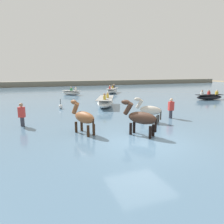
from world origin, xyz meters
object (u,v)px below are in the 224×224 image
(boat_far_inshore, at_px, (112,91))
(boat_near_port, at_px, (105,102))
(horse_trailing_dark_bay, at_px, (141,119))
(channel_buoy, at_px, (61,107))
(boat_mid_channel, at_px, (209,97))
(horse_flank_pinto, at_px, (149,111))
(boat_mid_outer, at_px, (71,93))
(horse_lead_chestnut, at_px, (84,118))
(person_wading_close, at_px, (171,111))
(person_onlooker_left, at_px, (22,117))

(boat_far_inshore, height_order, boat_near_port, boat_near_port)
(horse_trailing_dark_bay, relative_size, channel_buoy, 2.57)
(boat_mid_channel, xyz_separation_m, channel_buoy, (-14.95, 0.07, -0.11))
(horse_trailing_dark_bay, distance_m, horse_flank_pinto, 2.55)
(boat_mid_channel, bearing_deg, channel_buoy, 179.75)
(boat_near_port, bearing_deg, boat_far_inshore, 66.30)
(horse_trailing_dark_bay, xyz_separation_m, boat_mid_outer, (-0.25, 17.30, -0.48))
(horse_lead_chestnut, xyz_separation_m, boat_mid_outer, (2.08, 16.15, -0.45))
(horse_lead_chestnut, height_order, boat_near_port, horse_lead_chestnut)
(boat_near_port, distance_m, person_wading_close, 5.97)
(horse_lead_chestnut, height_order, person_onlooker_left, horse_lead_chestnut)
(horse_trailing_dark_bay, bearing_deg, channel_buoy, 107.86)
(horse_trailing_dark_bay, bearing_deg, person_onlooker_left, 145.20)
(horse_trailing_dark_bay, bearing_deg, horse_lead_chestnut, 153.54)
(boat_far_inshore, relative_size, boat_near_port, 0.91)
(boat_near_port, bearing_deg, horse_lead_chestnut, -116.57)
(horse_flank_pinto, relative_size, boat_near_port, 0.44)
(horse_lead_chestnut, relative_size, person_onlooker_left, 1.16)
(horse_flank_pinto, distance_m, boat_mid_outer, 15.46)
(boat_mid_outer, relative_size, boat_far_inshore, 0.66)
(horse_flank_pinto, xyz_separation_m, boat_mid_outer, (-1.88, 15.34, -0.37))
(boat_mid_channel, bearing_deg, boat_near_port, -179.14)
(person_wading_close, bearing_deg, boat_near_port, 113.63)
(horse_lead_chestnut, relative_size, boat_near_port, 0.47)
(boat_near_port, bearing_deg, channel_buoy, 176.22)
(boat_mid_outer, relative_size, person_onlooker_left, 1.48)
(boat_mid_outer, height_order, person_onlooker_left, person_onlooker_left)
(channel_buoy, bearing_deg, boat_far_inshore, 50.44)
(boat_mid_outer, bearing_deg, horse_lead_chestnut, -97.33)
(horse_trailing_dark_bay, distance_m, person_onlooker_left, 6.18)
(horse_flank_pinto, xyz_separation_m, boat_mid_channel, (10.73, 6.03, -0.37))
(horse_flank_pinto, height_order, boat_near_port, horse_flank_pinto)
(boat_near_port, height_order, boat_mid_channel, boat_near_port)
(boat_near_port, relative_size, person_wading_close, 2.45)
(horse_trailing_dark_bay, relative_size, boat_far_inshore, 0.54)
(horse_lead_chestnut, bearing_deg, person_wading_close, 11.79)
(boat_near_port, bearing_deg, horse_flank_pinto, -83.94)
(boat_mid_channel, distance_m, person_wading_close, 10.58)
(horse_lead_chestnut, height_order, boat_mid_outer, horse_lead_chestnut)
(person_wading_close, bearing_deg, boat_mid_channel, 32.19)
(person_onlooker_left, bearing_deg, boat_far_inshore, 53.64)
(horse_trailing_dark_bay, height_order, horse_flank_pinto, horse_trailing_dark_bay)
(horse_flank_pinto, bearing_deg, boat_near_port, 96.06)
(person_onlooker_left, height_order, channel_buoy, person_onlooker_left)
(person_onlooker_left, bearing_deg, horse_lead_chestnut, -40.78)
(channel_buoy, bearing_deg, boat_near_port, -3.78)
(horse_flank_pinto, distance_m, boat_mid_channel, 12.31)
(horse_lead_chestnut, height_order, channel_buoy, horse_lead_chestnut)
(horse_lead_chestnut, distance_m, boat_mid_outer, 16.28)
(horse_flank_pinto, distance_m, person_onlooker_left, 6.88)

